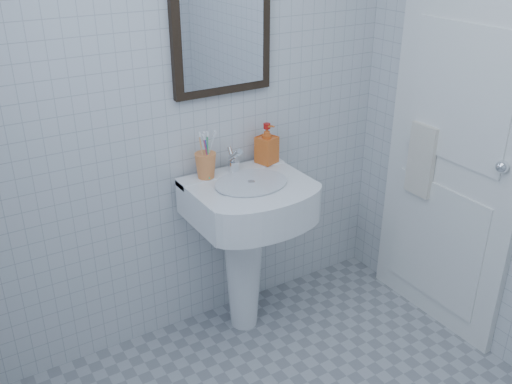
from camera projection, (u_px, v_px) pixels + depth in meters
wall_back at (192, 95)px, 2.64m from camera, size 2.20×0.02×2.50m
washbasin at (245, 230)px, 2.84m from camera, size 0.57×0.42×0.88m
faucet at (234, 162)px, 2.77m from camera, size 0.06×0.12×0.14m
toothbrush_cup at (206, 165)px, 2.71m from camera, size 0.12×0.12×0.12m
soap_dispenser at (267, 143)px, 2.86m from camera, size 0.12×0.12×0.20m
wall_mirror at (222, 26)px, 2.57m from camera, size 0.50×0.04×0.62m
bathroom_door at (454, 144)px, 2.77m from camera, size 0.04×0.80×2.00m
towel_ring at (429, 126)px, 2.85m from camera, size 0.01×0.18×0.18m
hand_towel at (421, 160)px, 2.92m from camera, size 0.03×0.16×0.38m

